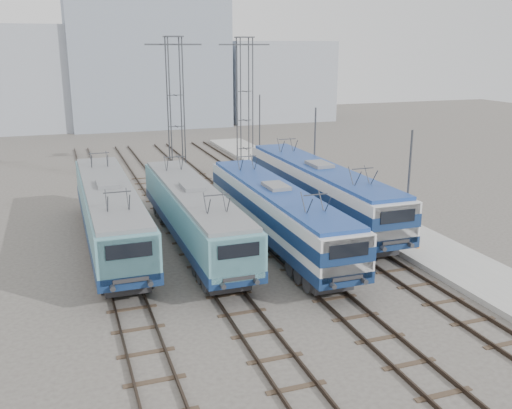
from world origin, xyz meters
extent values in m
plane|color=#514C47|center=(0.00, 0.00, 0.00)|extent=(160.00, 160.00, 0.00)
cube|color=#9E9E99|center=(10.20, 8.00, 0.15)|extent=(4.00, 70.00, 0.30)
cube|color=navy|center=(-6.75, 8.68, 1.38)|extent=(2.85, 18.03, 0.60)
cube|color=teal|center=(-6.75, 8.68, 2.58)|extent=(2.80, 18.03, 1.80)
cube|color=teal|center=(-6.75, 0.01, 2.40)|extent=(2.58, 0.70, 2.04)
cube|color=slate|center=(-6.75, 8.68, 3.59)|extent=(2.58, 17.31, 0.20)
cube|color=#262628|center=(-6.75, 2.67, 0.63)|extent=(2.10, 3.61, 0.68)
cube|color=#262628|center=(-6.75, 14.69, 0.63)|extent=(2.10, 3.61, 0.68)
cube|color=navy|center=(-2.25, 7.05, 1.33)|extent=(2.73, 17.25, 0.58)
cube|color=teal|center=(-2.25, 7.05, 2.48)|extent=(2.68, 17.25, 1.73)
cube|color=teal|center=(-2.25, -1.24, 2.31)|extent=(2.47, 0.67, 1.96)
cube|color=slate|center=(-2.25, 7.05, 3.44)|extent=(2.47, 16.56, 0.19)
cube|color=#262628|center=(-2.25, 1.30, 0.61)|extent=(2.01, 3.45, 0.65)
cube|color=#262628|center=(-2.25, 12.80, 0.61)|extent=(2.01, 3.45, 0.65)
cube|color=navy|center=(2.25, 5.51, 1.33)|extent=(2.74, 17.32, 0.58)
cube|color=silver|center=(2.25, 5.51, 2.49)|extent=(2.69, 17.32, 1.73)
cube|color=navy|center=(2.25, 5.51, 2.44)|extent=(2.73, 17.34, 0.67)
cube|color=silver|center=(2.25, -2.81, 2.32)|extent=(2.48, 0.67, 1.96)
cube|color=navy|center=(2.25, 5.51, 3.45)|extent=(2.48, 16.63, 0.19)
cube|color=#262628|center=(2.25, -0.26, 0.61)|extent=(2.02, 3.46, 0.65)
cube|color=#262628|center=(2.25, 11.29, 0.61)|extent=(2.02, 3.46, 0.65)
cube|color=navy|center=(6.75, 9.29, 1.41)|extent=(2.92, 18.44, 0.61)
cube|color=silver|center=(6.75, 9.29, 2.64)|extent=(2.87, 18.44, 1.84)
cube|color=navy|center=(6.75, 9.29, 2.59)|extent=(2.91, 18.46, 0.72)
cube|color=silver|center=(6.75, 0.43, 2.45)|extent=(2.64, 0.72, 2.09)
cube|color=navy|center=(6.75, 9.29, 3.66)|extent=(2.64, 17.70, 0.20)
cube|color=#262628|center=(6.75, 3.14, 0.64)|extent=(2.15, 3.69, 0.69)
cube|color=#262628|center=(6.75, 15.44, 0.64)|extent=(2.15, 3.69, 0.69)
cylinder|color=#3F4247|center=(-0.55, 21.45, 6.00)|extent=(0.10, 0.10, 12.00)
cylinder|color=#3F4247|center=(0.55, 21.45, 6.00)|extent=(0.10, 0.10, 12.00)
cylinder|color=#3F4247|center=(-0.55, 22.55, 6.00)|extent=(0.10, 0.10, 12.00)
cylinder|color=#3F4247|center=(0.55, 22.55, 6.00)|extent=(0.10, 0.10, 12.00)
cube|color=#3F4247|center=(0.00, 22.00, 11.40)|extent=(4.50, 0.12, 0.12)
cylinder|color=#3F4247|center=(5.95, 23.45, 6.00)|extent=(0.10, 0.10, 12.00)
cylinder|color=#3F4247|center=(7.05, 23.45, 6.00)|extent=(0.10, 0.10, 12.00)
cylinder|color=#3F4247|center=(5.95, 24.55, 6.00)|extent=(0.10, 0.10, 12.00)
cylinder|color=#3F4247|center=(7.05, 24.55, 6.00)|extent=(0.10, 0.10, 12.00)
cube|color=#3F4247|center=(6.50, 24.00, 11.40)|extent=(4.50, 0.12, 0.12)
cylinder|color=#3F4247|center=(8.60, 2.00, 3.50)|extent=(0.12, 0.12, 7.00)
cylinder|color=#3F4247|center=(8.60, 14.00, 3.50)|extent=(0.12, 0.12, 7.00)
cylinder|color=#3F4247|center=(8.60, 26.00, 3.50)|extent=(0.12, 0.12, 7.00)
cone|color=orange|center=(9.43, 1.93, 0.60)|extent=(0.29, 0.29, 0.59)
cube|color=#9AA1AD|center=(-14.00, 62.00, 7.00)|extent=(18.00, 12.00, 14.00)
cube|color=#838FA0|center=(4.00, 62.00, 9.00)|extent=(22.00, 14.00, 18.00)
cube|color=#9AA1AD|center=(24.00, 62.00, 6.00)|extent=(16.00, 12.00, 12.00)
camera|label=1|loc=(-9.21, -23.65, 11.28)|focal=40.00mm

